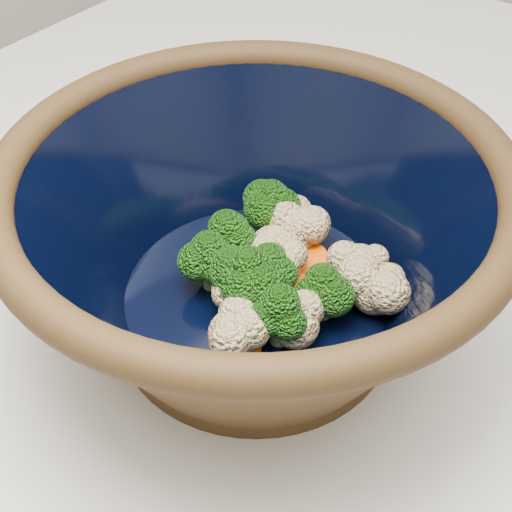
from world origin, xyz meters
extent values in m
cylinder|color=black|center=(-0.09, -0.06, 0.91)|extent=(0.20, 0.20, 0.01)
torus|color=black|center=(-0.09, -0.06, 1.04)|extent=(0.33, 0.33, 0.02)
cylinder|color=black|center=(-0.09, -0.06, 0.93)|extent=(0.19, 0.19, 0.00)
cylinder|color=#608442|center=(-0.12, 0.00, 0.94)|extent=(0.01, 0.01, 0.02)
ellipsoid|color=#235E11|center=(-0.12, 0.00, 0.96)|extent=(0.04, 0.04, 0.03)
cylinder|color=#608442|center=(-0.05, -0.08, 0.94)|extent=(0.01, 0.01, 0.02)
ellipsoid|color=#235E11|center=(-0.05, -0.08, 0.97)|extent=(0.04, 0.04, 0.04)
cylinder|color=#608442|center=(-0.08, -0.05, 0.94)|extent=(0.01, 0.01, 0.02)
ellipsoid|color=#235E11|center=(-0.08, -0.05, 0.96)|extent=(0.04, 0.04, 0.03)
cylinder|color=#608442|center=(-0.04, -0.05, 0.94)|extent=(0.01, 0.01, 0.02)
ellipsoid|color=#235E11|center=(-0.04, -0.05, 0.96)|extent=(0.04, 0.04, 0.03)
cylinder|color=#608442|center=(-0.12, -0.07, 0.94)|extent=(0.01, 0.01, 0.02)
ellipsoid|color=#235E11|center=(-0.12, -0.07, 0.96)|extent=(0.04, 0.04, 0.03)
cylinder|color=#608442|center=(-0.13, -0.05, 0.94)|extent=(0.01, 0.01, 0.02)
ellipsoid|color=#235E11|center=(-0.13, -0.05, 0.97)|extent=(0.04, 0.04, 0.03)
cylinder|color=#608442|center=(-0.09, -0.07, 0.94)|extent=(0.01, 0.01, 0.02)
ellipsoid|color=#235E11|center=(-0.09, -0.07, 0.97)|extent=(0.05, 0.05, 0.04)
cylinder|color=#608442|center=(-0.09, -0.07, 0.94)|extent=(0.01, 0.01, 0.02)
ellipsoid|color=#235E11|center=(-0.09, -0.07, 0.96)|extent=(0.04, 0.04, 0.03)
sphere|color=beige|center=(-0.10, 0.00, 0.95)|extent=(0.03, 0.03, 0.03)
sphere|color=beige|center=(-0.09, -0.05, 0.95)|extent=(0.03, 0.03, 0.03)
sphere|color=beige|center=(-0.09, -0.04, 0.95)|extent=(0.03, 0.03, 0.03)
sphere|color=beige|center=(-0.10, -0.08, 0.95)|extent=(0.03, 0.03, 0.03)
sphere|color=beige|center=(-0.11, 0.01, 0.95)|extent=(0.03, 0.03, 0.03)
sphere|color=beige|center=(-0.10, 0.00, 0.95)|extent=(0.03, 0.03, 0.03)
sphere|color=beige|center=(-0.04, -0.01, 0.95)|extent=(0.03, 0.03, 0.03)
sphere|color=beige|center=(-0.02, -0.02, 0.95)|extent=(0.03, 0.03, 0.03)
sphere|color=beige|center=(-0.04, -0.08, 0.95)|extent=(0.03, 0.03, 0.03)
sphere|color=beige|center=(-0.07, -0.11, 0.95)|extent=(0.03, 0.03, 0.03)
sphere|color=beige|center=(-0.10, -0.03, 0.95)|extent=(0.03, 0.03, 0.03)
cylinder|color=#F1610A|center=(-0.11, -0.05, 0.94)|extent=(0.03, 0.03, 0.01)
cylinder|color=#F1610A|center=(-0.09, -0.05, 0.94)|extent=(0.03, 0.03, 0.01)
cylinder|color=#F1610A|center=(-0.10, -0.05, 0.94)|extent=(0.03, 0.03, 0.01)
cylinder|color=#F1610A|center=(-0.09, -0.07, 0.94)|extent=(0.03, 0.03, 0.01)
cylinder|color=#F1610A|center=(-0.07, -0.11, 0.94)|extent=(0.03, 0.03, 0.01)
cylinder|color=#F1610A|center=(-0.08, -0.01, 0.94)|extent=(0.03, 0.03, 0.01)
cylinder|color=#F1610A|center=(-0.08, -0.04, 0.94)|extent=(0.03, 0.03, 0.01)
camera|label=1|loc=(0.12, -0.34, 1.29)|focal=50.00mm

